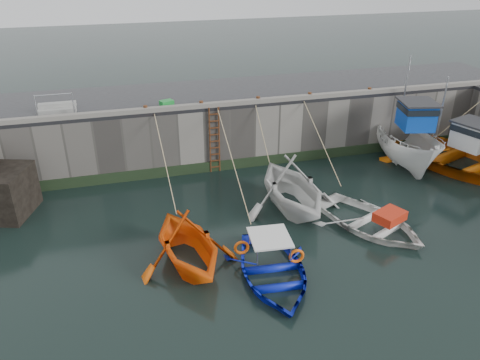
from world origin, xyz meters
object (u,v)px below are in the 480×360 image
object	(u,v)px
bollard_e	(369,90)
boat_far_orange	(456,157)
bollard_d	(310,95)
fish_crate	(167,104)
bollard_a	(146,109)
bollard_c	(258,99)
boat_near_navy	(369,226)
boat_far_white	(407,143)
boat_near_white	(188,263)
ladder	(215,141)
bollard_b	(201,104)
boat_near_blacktrim	(291,207)
boat_near_blue	(272,276)

from	to	relation	value
bollard_e	boat_far_orange	bearing A→B (deg)	-39.03
bollard_d	fish_crate	bearing A→B (deg)	176.55
bollard_a	bollard_c	xyz separation A→B (m)	(5.20, 0.00, 0.00)
boat_near_navy	boat_far_white	world-z (taller)	boat_far_white
boat_near_white	boat_near_navy	distance (m)	7.17
ladder	bollard_b	bearing A→B (deg)	146.14
boat_far_orange	bollard_d	size ratio (longest dim) A/B	31.12
bollard_d	boat_near_blacktrim	bearing A→B (deg)	-119.19
boat_far_orange	boat_near_white	bearing A→B (deg)	178.22
boat_near_navy	bollard_d	world-z (taller)	bollard_d
boat_near_white	bollard_b	size ratio (longest dim) A/B	15.26
ladder	boat_far_white	xyz separation A→B (m)	(9.36, -1.45, -0.58)
boat_far_orange	fish_crate	size ratio (longest dim) A/B	15.13
fish_crate	bollard_a	size ratio (longest dim) A/B	2.06
boat_near_navy	bollard_d	bearing A→B (deg)	64.77
ladder	bollard_b	size ratio (longest dim) A/B	11.43
bollard_e	boat_near_white	bearing A→B (deg)	-145.59
boat_near_blacktrim	bollard_a	distance (m)	7.70
ladder	boat_near_blacktrim	bearing A→B (deg)	-61.77
boat_near_white	boat_near_blue	xyz separation A→B (m)	(2.55, -1.43, 0.00)
boat_near_white	bollard_c	world-z (taller)	bollard_c
boat_far_white	bollard_c	world-z (taller)	boat_far_white
fish_crate	boat_near_blacktrim	bearing A→B (deg)	-68.92
boat_near_white	boat_near_blacktrim	xyz separation A→B (m)	(4.75, 2.64, 0.00)
boat_near_white	boat_near_blue	world-z (taller)	boat_near_white
ladder	boat_near_white	distance (m)	7.46
boat_near_white	bollard_b	xyz separation A→B (m)	(1.99, 7.19, 3.30)
boat_near_blue	bollard_b	bearing A→B (deg)	98.85
bollard_b	bollard_d	distance (m)	5.30
boat_far_white	fish_crate	size ratio (longest dim) A/B	11.35
boat_near_white	bollard_e	world-z (taller)	bollard_e
boat_far_white	boat_near_navy	bearing A→B (deg)	-120.24
ladder	boat_far_orange	size ratio (longest dim) A/B	0.37
ladder	bollard_e	xyz separation A→B (m)	(8.00, 0.34, 1.71)
bollard_b	bollard_a	bearing A→B (deg)	180.00
boat_near_white	bollard_a	world-z (taller)	bollard_a
fish_crate	bollard_d	xyz separation A→B (m)	(6.81, -0.41, -0.02)
fish_crate	bollard_e	world-z (taller)	fish_crate
boat_near_white	bollard_d	distance (m)	10.76
boat_near_blacktrim	bollard_b	xyz separation A→B (m)	(-2.76, 4.55, 3.30)
boat_near_blacktrim	boat_far_orange	size ratio (longest dim) A/B	0.56
boat_near_navy	bollard_c	xyz separation A→B (m)	(-2.46, 6.73, 3.30)
boat_near_navy	bollard_b	xyz separation A→B (m)	(-5.16, 6.73, 3.30)
bollard_b	bollard_c	xyz separation A→B (m)	(2.70, 0.00, 0.00)
bollard_a	bollard_c	world-z (taller)	same
bollard_c	bollard_d	distance (m)	2.60
bollard_a	bollard_e	size ratio (longest dim) A/B	1.00
boat_near_blacktrim	bollard_a	bearing A→B (deg)	135.37
fish_crate	boat_near_white	bearing A→B (deg)	-113.31
fish_crate	bollard_c	size ratio (longest dim) A/B	2.06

